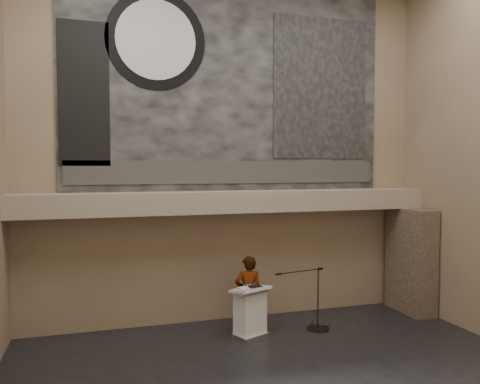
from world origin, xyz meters
name	(u,v)px	position (x,y,z in m)	size (l,w,h in m)	color
wall_back	(230,148)	(0.00, 4.00, 4.25)	(10.00, 0.02, 8.50)	#7C664E
soffit	(235,202)	(0.00, 3.60, 2.95)	(10.00, 0.80, 0.50)	gray
sprinkler_left	(169,215)	(-1.60, 3.55, 2.67)	(0.04, 0.04, 0.06)	#B2893D
sprinkler_right	(308,211)	(1.90, 3.55, 2.67)	(0.04, 0.04, 0.06)	#B2893D
banner	(231,88)	(0.00, 3.97, 5.70)	(8.00, 0.05, 5.00)	black
banner_text_strip	(231,172)	(0.00, 3.93, 3.65)	(7.76, 0.02, 0.55)	#2E2E2E
banner_clock_rim	(156,40)	(-1.80, 3.93, 6.70)	(2.30, 2.30, 0.02)	black
banner_clock_face	(156,40)	(-1.80, 3.91, 6.70)	(1.84, 1.84, 0.02)	silver
banner_building_print	(321,88)	(2.40, 3.93, 5.80)	(2.60, 0.02, 3.60)	black
banner_brick_print	(84,94)	(-3.40, 3.93, 5.40)	(1.10, 0.02, 3.20)	black
stone_pier	(411,260)	(4.65, 3.15, 1.35)	(0.60, 1.40, 2.70)	#46362B
lectern	(250,312)	(0.06, 2.65, 0.55)	(0.96, 0.83, 1.14)	silver
binder	(256,287)	(0.18, 2.62, 1.12)	(0.27, 0.22, 0.04)	black
papers	(244,288)	(-0.07, 2.63, 1.10)	(0.21, 0.29, 0.01)	silver
speaker_person	(248,293)	(0.15, 3.04, 0.86)	(0.63, 0.41, 1.73)	silver
mic_stand	(316,320)	(1.69, 2.63, 0.21)	(1.40, 0.52, 1.45)	black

